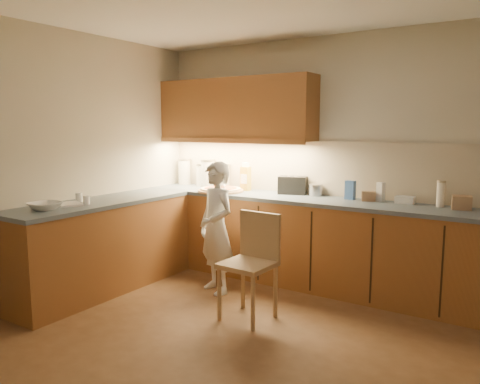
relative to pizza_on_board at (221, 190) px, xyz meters
The scene contains 24 objects.
room 2.17m from the pizza_on_board, 50.36° to the right, with size 4.54×4.50×2.62m.
l_counter 0.70m from the pizza_on_board, 40.57° to the right, with size 3.77×2.62×0.92m.
backsplash 1.05m from the pizza_on_board, 23.82° to the left, with size 3.75×0.02×0.58m, color #BFAF94.
upper_cabinets 0.94m from the pizza_on_board, 83.24° to the left, with size 1.95×0.36×0.73m.
pizza_on_board is the anchor object (origin of this frame).
child 0.76m from the pizza_on_board, 58.47° to the right, with size 0.48×0.31×1.31m, color white.
wooden_chair 1.42m from the pizza_on_board, 43.08° to the right, with size 0.43×0.43×0.91m.
mixing_bowl 1.91m from the pizza_on_board, 109.75° to the right, with size 0.28×0.28×0.07m, color silver.
canister_a 0.87m from the pizza_on_board, 157.91° to the left, with size 0.16×0.16×0.33m.
canister_b 0.60m from the pizza_on_board, 148.38° to the left, with size 0.16×0.16×0.28m.
canister_c 0.52m from the pizza_on_board, 143.56° to the left, with size 0.18×0.18×0.34m.
canister_d 0.40m from the pizza_on_board, 121.73° to the left, with size 0.18×0.18×0.29m.
oil_jug 0.33m from the pizza_on_board, 54.98° to the left, with size 0.11×0.09×0.32m.
toaster 0.82m from the pizza_on_board, 20.64° to the left, with size 0.34×0.25×0.20m.
steel_pot 1.07m from the pizza_on_board, 16.89° to the left, with size 0.16×0.16×0.12m.
blue_box 1.45m from the pizza_on_board, 10.39° to the left, with size 0.10×0.07×0.19m, color #365CA3.
card_box_a 1.64m from the pizza_on_board, ahead, with size 0.13×0.09×0.09m, color #9D7654.
white_bottle 1.75m from the pizza_on_board, ahead, with size 0.06×0.06×0.19m, color silver.
flat_pack 1.99m from the pizza_on_board, ahead, with size 0.18×0.12×0.07m, color silver.
tall_jar 2.30m from the pizza_on_board, ahead, with size 0.08×0.08×0.24m.
card_box_b 2.48m from the pizza_on_board, ahead, with size 0.16×0.12×0.12m, color #A77F5A.
dough_cloth 1.67m from the pizza_on_board, 113.97° to the right, with size 0.26×0.20×0.02m, color silver.
spice_jar_a 1.54m from the pizza_on_board, 119.75° to the right, with size 0.07×0.07×0.09m, color silver.
spice_jar_b 1.52m from the pizza_on_board, 111.98° to the right, with size 0.06×0.06×0.08m, color white.
Camera 1 is at (1.74, -2.72, 1.66)m, focal length 35.00 mm.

